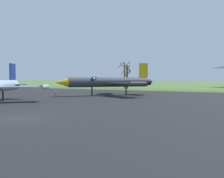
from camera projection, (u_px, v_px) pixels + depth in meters
The scene contains 7 objects.
ground_plane at pixel (20, 119), 18.20m from camera, with size 600.00×600.00×0.00m, color #4C6B33.
asphalt_apron at pixel (115, 101), 32.63m from camera, with size 98.70×54.53×0.05m, color black.
grass_verge_strip at pixel (172, 90), 61.97m from camera, with size 158.70×12.00×0.06m, color #455B2B.
jet_fighter_front_left at pixel (108, 82), 42.50m from camera, with size 15.33×15.49×6.09m.
info_placard_front_left at pixel (55, 93), 38.37m from camera, with size 0.52×0.35×1.11m.
bare_tree_far_left at pixel (127, 76), 71.67m from camera, with size 2.08×1.98×7.24m.
bare_tree_left_of_center at pixel (124, 73), 69.54m from camera, with size 3.46×3.39×8.39m.
Camera 1 is at (14.88, -12.56, 3.15)m, focal length 37.34 mm.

